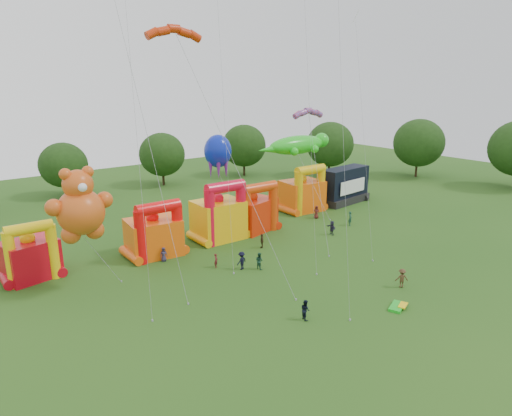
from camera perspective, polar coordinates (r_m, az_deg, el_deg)
ground at (r=38.62m, az=17.21°, el=-14.20°), size 160.00×160.00×0.00m
tree_ring at (r=35.38m, az=16.05°, el=-5.70°), size 126.68×128.81×12.07m
bouncy_castle_0 at (r=49.51m, az=-26.35°, el=-5.46°), size 5.38×4.65×6.01m
bouncy_castle_1 at (r=51.41m, az=-12.55°, el=-3.23°), size 5.99×5.01×6.41m
bouncy_castle_2 at (r=55.28m, az=-4.55°, el=-1.13°), size 5.74×4.63×7.42m
bouncy_castle_3 at (r=58.45m, az=-0.28°, el=-0.48°), size 6.33×5.53×6.51m
bouncy_castle_4 at (r=67.53m, az=5.93°, el=1.84°), size 6.09×5.07×7.03m
stage_trailer at (r=73.18m, az=11.03°, el=2.76°), size 9.21×4.25×5.60m
teddy_bear_kite at (r=42.74m, az=-20.89°, el=-0.49°), size 6.15×4.11×11.76m
gecko_kite at (r=67.16m, az=5.85°, el=6.15°), size 13.35×10.16×11.05m
octopus_kite at (r=59.48m, az=-4.12°, el=4.47°), size 3.60×8.99×12.06m
parafoil_kites at (r=40.96m, az=-3.47°, el=6.46°), size 28.17×13.45×32.94m
diamond_kites at (r=41.89m, az=2.00°, el=13.64°), size 26.91×19.92×39.84m
folded_kite_bundle at (r=41.66m, az=17.30°, el=-11.67°), size 2.23×1.67×0.31m
spectator_0 at (r=50.01m, az=-11.47°, el=-5.71°), size 0.83×0.60×1.58m
spectator_1 at (r=47.66m, az=-5.01°, el=-6.57°), size 0.63×0.66×1.52m
spectator_2 at (r=47.11m, az=0.41°, el=-6.62°), size 0.81×0.97×1.78m
spectator_3 at (r=47.01m, az=-1.81°, el=-6.59°), size 1.36×0.98×1.91m
spectator_4 at (r=52.81m, az=0.75°, el=-4.13°), size 1.02×0.98×1.71m
spectator_5 at (r=57.98m, az=9.45°, el=-2.46°), size 0.80×1.74×1.81m
spectator_6 at (r=64.42m, az=7.55°, el=-0.51°), size 1.07×0.99×1.83m
spectator_7 at (r=61.99m, az=11.70°, el=-1.30°), size 0.84×0.83×1.95m
spectator_8 at (r=38.05m, az=6.18°, el=-12.53°), size 0.83×0.96×1.71m
spectator_9 at (r=45.25m, az=17.76°, el=-8.34°), size 1.37×1.26×1.85m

